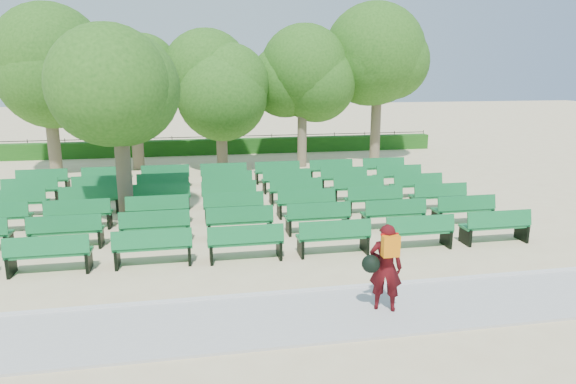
# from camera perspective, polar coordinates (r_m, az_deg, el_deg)

# --- Properties ---
(ground) EXTENTS (120.00, 120.00, 0.00)m
(ground) POSITION_cam_1_polar(r_m,az_deg,el_deg) (17.52, -4.14, -2.91)
(ground) COLOR beige
(paving) EXTENTS (30.00, 2.20, 0.06)m
(paving) POSITION_cam_1_polar(r_m,az_deg,el_deg) (10.68, 0.65, -13.78)
(paving) COLOR #B1B1AD
(paving) RESTS_ON ground
(curb) EXTENTS (30.00, 0.12, 0.10)m
(curb) POSITION_cam_1_polar(r_m,az_deg,el_deg) (11.69, -0.49, -11.17)
(curb) COLOR silver
(curb) RESTS_ON ground
(hedge) EXTENTS (26.00, 0.70, 0.90)m
(hedge) POSITION_cam_1_polar(r_m,az_deg,el_deg) (31.09, -7.19, 5.04)
(hedge) COLOR #1D5515
(hedge) RESTS_ON ground
(fence) EXTENTS (26.00, 0.10, 1.02)m
(fence) POSITION_cam_1_polar(r_m,az_deg,el_deg) (31.55, -7.22, 4.34)
(fence) COLOR black
(fence) RESTS_ON ground
(tree_line) EXTENTS (21.80, 6.80, 7.04)m
(tree_line) POSITION_cam_1_polar(r_m,az_deg,el_deg) (27.23, -6.61, 2.92)
(tree_line) COLOR #2D611A
(tree_line) RESTS_ON ground
(bench_array) EXTENTS (2.01, 0.70, 1.25)m
(bench_array) POSITION_cam_1_polar(r_m,az_deg,el_deg) (18.20, -6.25, -2.00)
(bench_array) COLOR #126B32
(bench_array) RESTS_ON ground
(tree_among) EXTENTS (3.92, 3.92, 5.74)m
(tree_among) POSITION_cam_1_polar(r_m,az_deg,el_deg) (17.44, -18.32, 9.56)
(tree_among) COLOR brown
(tree_among) RESTS_ON ground
(person) EXTENTS (0.93, 0.68, 1.85)m
(person) POSITION_cam_1_polar(r_m,az_deg,el_deg) (10.74, 10.69, -8.10)
(person) COLOR #40090D
(person) RESTS_ON ground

